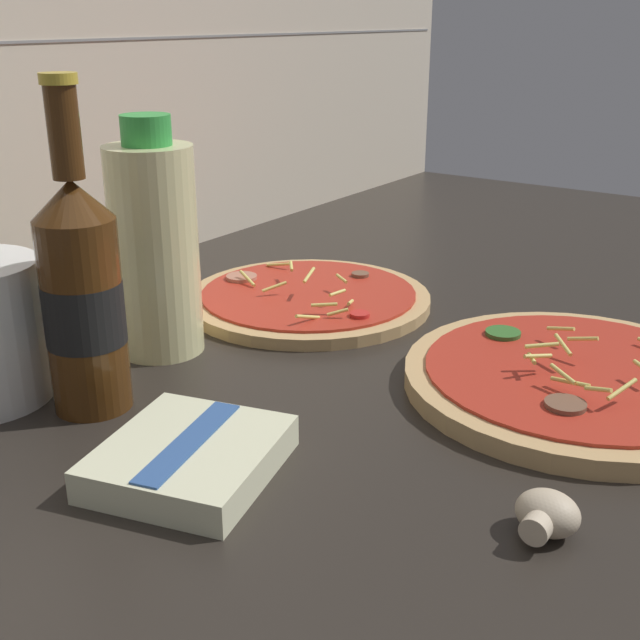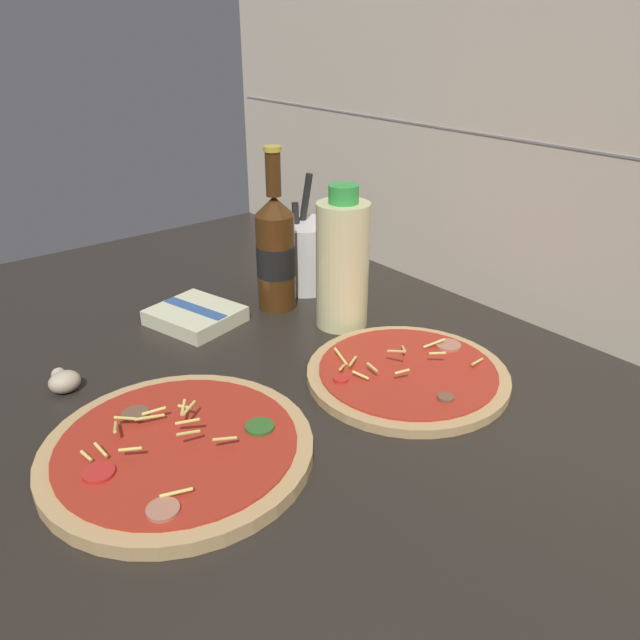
% 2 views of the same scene
% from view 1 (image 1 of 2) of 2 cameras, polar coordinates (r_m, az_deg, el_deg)
% --- Properties ---
extents(counter_slab, '(1.60, 0.90, 0.03)m').
position_cam_1_polar(counter_slab, '(0.81, 8.96, -2.29)').
color(counter_slab, '#28231E').
rests_on(counter_slab, ground).
extents(tile_backsplash, '(1.60, 0.01, 0.60)m').
position_cam_1_polar(tile_backsplash, '(1.02, -14.77, 18.75)').
color(tile_backsplash, beige).
rests_on(tile_backsplash, ground).
extents(pizza_near, '(0.30, 0.30, 0.04)m').
position_cam_1_polar(pizza_near, '(0.72, 17.91, -4.04)').
color(pizza_near, tan).
rests_on(pizza_near, counter_slab).
extents(pizza_far, '(0.27, 0.27, 0.05)m').
position_cam_1_polar(pizza_far, '(0.89, -0.83, 1.57)').
color(pizza_far, tan).
rests_on(pizza_far, counter_slab).
extents(beer_bottle, '(0.06, 0.06, 0.26)m').
position_cam_1_polar(beer_bottle, '(0.65, -16.55, 1.79)').
color(beer_bottle, '#47280F').
rests_on(beer_bottle, counter_slab).
extents(oil_bottle, '(0.08, 0.08, 0.22)m').
position_cam_1_polar(oil_bottle, '(0.76, -11.67, 5.09)').
color(oil_bottle, beige).
rests_on(oil_bottle, counter_slab).
extents(mushroom_left, '(0.04, 0.04, 0.03)m').
position_cam_1_polar(mushroom_left, '(0.53, 15.80, -13.19)').
color(mushroom_left, beige).
rests_on(mushroom_left, counter_slab).
extents(dish_towel, '(0.15, 0.14, 0.03)m').
position_cam_1_polar(dish_towel, '(0.58, -9.22, -9.62)').
color(dish_towel, beige).
rests_on(dish_towel, counter_slab).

